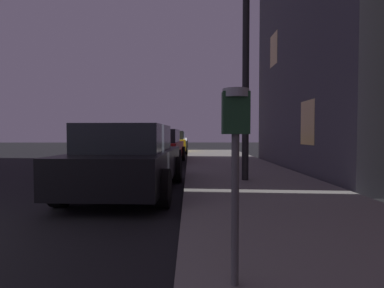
{
  "coord_description": "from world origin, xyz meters",
  "views": [
    {
      "loc": [
        4.12,
        -2.0,
        1.24
      ],
      "look_at": [
        4.14,
        1.42,
        1.12
      ],
      "focal_mm": 27.24,
      "sensor_mm": 36.0,
      "label": 1
    }
  ],
  "objects_px": {
    "car_red": "(160,146)",
    "street_lamp": "(246,30)",
    "parking_meter": "(235,137)",
    "car_black": "(130,159)",
    "car_silver": "(175,140)",
    "car_yellow_cab": "(170,142)"
  },
  "relations": [
    {
      "from": "parking_meter",
      "to": "car_silver",
      "type": "bearing_deg",
      "value": 93.97
    },
    {
      "from": "parking_meter",
      "to": "street_lamp",
      "type": "relative_size",
      "value": 0.27
    },
    {
      "from": "car_yellow_cab",
      "to": "parking_meter",
      "type": "bearing_deg",
      "value": -84.58
    },
    {
      "from": "car_yellow_cab",
      "to": "street_lamp",
      "type": "bearing_deg",
      "value": -77.85
    },
    {
      "from": "car_red",
      "to": "car_yellow_cab",
      "type": "xyz_separation_m",
      "value": [
        0.0,
        6.63,
        -0.02
      ]
    },
    {
      "from": "street_lamp",
      "to": "parking_meter",
      "type": "bearing_deg",
      "value": -101.64
    },
    {
      "from": "car_red",
      "to": "car_yellow_cab",
      "type": "height_order",
      "value": "same"
    },
    {
      "from": "car_black",
      "to": "car_red",
      "type": "height_order",
      "value": "same"
    },
    {
      "from": "car_red",
      "to": "street_lamp",
      "type": "distance_m",
      "value": 6.63
    },
    {
      "from": "car_black",
      "to": "car_red",
      "type": "xyz_separation_m",
      "value": [
        0.0,
        6.07,
        0.01
      ]
    },
    {
      "from": "parking_meter",
      "to": "car_silver",
      "type": "xyz_separation_m",
      "value": [
        -1.59,
        22.92,
        -0.5
      ]
    },
    {
      "from": "car_black",
      "to": "car_silver",
      "type": "distance_m",
      "value": 18.86
    },
    {
      "from": "car_red",
      "to": "street_lamp",
      "type": "xyz_separation_m",
      "value": [
        2.58,
        -5.35,
        2.96
      ]
    },
    {
      "from": "parking_meter",
      "to": "street_lamp",
      "type": "distance_m",
      "value": 5.48
    },
    {
      "from": "parking_meter",
      "to": "car_red",
      "type": "height_order",
      "value": "parking_meter"
    },
    {
      "from": "car_black",
      "to": "car_red",
      "type": "distance_m",
      "value": 6.07
    },
    {
      "from": "car_silver",
      "to": "car_red",
      "type": "bearing_deg",
      "value": -90.0
    },
    {
      "from": "car_black",
      "to": "street_lamp",
      "type": "height_order",
      "value": "street_lamp"
    },
    {
      "from": "parking_meter",
      "to": "street_lamp",
      "type": "height_order",
      "value": "street_lamp"
    },
    {
      "from": "car_black",
      "to": "car_silver",
      "type": "xyz_separation_m",
      "value": [
        0.0,
        18.86,
        0.01
      ]
    },
    {
      "from": "street_lamp",
      "to": "car_black",
      "type": "bearing_deg",
      "value": -164.23
    },
    {
      "from": "street_lamp",
      "to": "car_red",
      "type": "bearing_deg",
      "value": 115.76
    }
  ]
}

